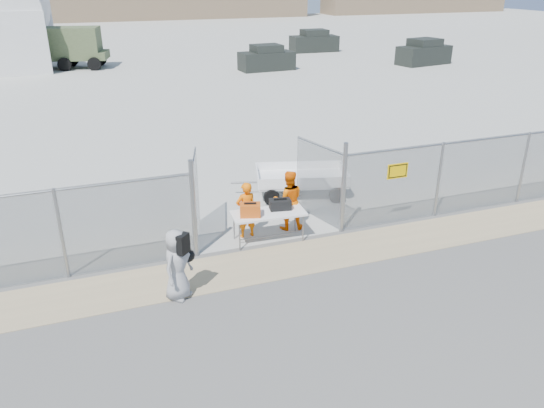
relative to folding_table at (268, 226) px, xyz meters
name	(u,v)px	position (x,y,z in m)	size (l,w,h in m)	color
ground	(302,281)	(0.04, -2.16, -0.40)	(160.00, 160.00, 0.00)	#4A4A4A
tarmac_inside	(123,51)	(0.04, 39.84, -0.40)	(160.00, 80.00, 0.01)	#A9AAA2
dirt_strip	(286,260)	(0.04, -1.16, -0.40)	(44.00, 1.60, 0.01)	tan
chain_link_fence	(272,204)	(0.04, -0.16, 0.70)	(40.00, 0.20, 2.20)	gray
folding_table	(268,226)	(0.00, 0.00, 0.00)	(1.90, 0.79, 0.81)	white
orange_bag	(250,210)	(-0.50, -0.04, 0.56)	(0.51, 0.34, 0.32)	#D45413
black_duffel	(280,204)	(0.36, 0.09, 0.54)	(0.55, 0.32, 0.26)	black
security_worker_left	(246,210)	(-0.47, 0.41, 0.36)	(0.56, 0.37, 1.54)	#FF6C03
security_worker_right	(288,200)	(0.75, 0.50, 0.43)	(0.81, 0.63, 1.67)	#FF6C03
visitor	(177,265)	(-2.70, -1.85, 0.40)	(0.78, 0.51, 1.60)	#99999B
utility_trailer	(301,181)	(2.04, 2.68, 0.04)	(3.64, 1.88, 0.88)	white
military_truck	(64,48)	(-4.87, 31.11, 1.06)	(6.13, 2.26, 2.92)	#4B5936
parked_vehicle_near	(267,58)	(8.83, 25.36, 0.48)	(3.89, 1.76, 1.76)	black
parked_vehicle_mid	(314,41)	(16.15, 33.37, 0.53)	(4.14, 1.87, 1.87)	black
parked_vehicle_far	(424,52)	(21.08, 23.78, 0.54)	(4.18, 1.89, 1.89)	black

